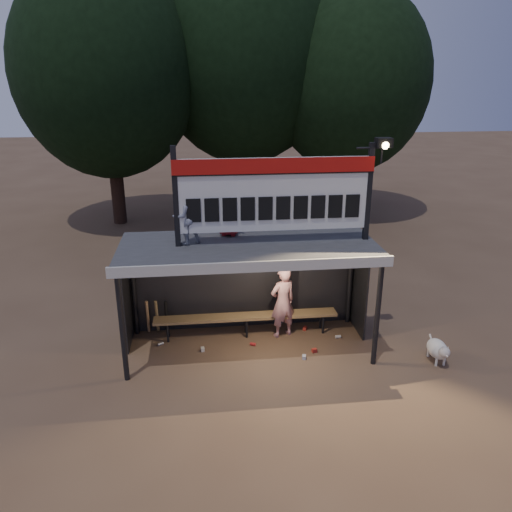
{
  "coord_description": "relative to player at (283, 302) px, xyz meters",
  "views": [
    {
      "loc": [
        -0.91,
        -9.18,
        5.41
      ],
      "look_at": [
        0.2,
        0.4,
        1.9
      ],
      "focal_mm": 35.0,
      "sensor_mm": 36.0,
      "label": 1
    }
  ],
  "objects": [
    {
      "name": "bench",
      "position": [
        -0.78,
        0.11,
        -0.37
      ],
      "size": [
        4.0,
        0.35,
        0.48
      ],
      "color": "olive",
      "rests_on": "ground"
    },
    {
      "name": "tree_right",
      "position": [
        4.22,
        10.06,
        4.38
      ],
      "size": [
        6.08,
        6.08,
        8.72
      ],
      "color": "black",
      "rests_on": "ground"
    },
    {
      "name": "ground",
      "position": [
        -0.78,
        -0.44,
        -0.81
      ],
      "size": [
        80.0,
        80.0,
        0.0
      ],
      "primitive_type": "plane",
      "color": "#503928",
      "rests_on": "ground"
    },
    {
      "name": "litter",
      "position": [
        -0.35,
        -0.42,
        -0.77
      ],
      "size": [
        3.96,
        1.31,
        0.08
      ],
      "color": "#AC261D",
      "rests_on": "ground"
    },
    {
      "name": "player",
      "position": [
        0.0,
        0.0,
        0.0
      ],
      "size": [
        0.69,
        0.57,
        1.61
      ],
      "primitive_type": "imported",
      "rotation": [
        0.0,
        0.0,
        3.52
      ],
      "color": "silver",
      "rests_on": "ground"
    },
    {
      "name": "tree_left",
      "position": [
        -4.78,
        9.56,
        4.71
      ],
      "size": [
        6.46,
        6.46,
        9.27
      ],
      "color": "black",
      "rests_on": "ground"
    },
    {
      "name": "dog",
      "position": [
        2.9,
        -1.43,
        -0.53
      ],
      "size": [
        0.36,
        0.81,
        0.49
      ],
      "color": "white",
      "rests_on": "ground"
    },
    {
      "name": "tree_mid",
      "position": [
        0.22,
        11.06,
        5.36
      ],
      "size": [
        7.22,
        7.22,
        10.36
      ],
      "color": "black",
      "rests_on": "ground"
    },
    {
      "name": "child_b",
      "position": [
        -1.13,
        0.12,
        2.04
      ],
      "size": [
        0.57,
        0.44,
        1.04
      ],
      "primitive_type": "imported",
      "rotation": [
        0.0,
        0.0,
        2.91
      ],
      "color": "maroon",
      "rests_on": "dugout_shelter"
    },
    {
      "name": "bats",
      "position": [
        -2.72,
        0.38,
        -0.38
      ],
      "size": [
        0.49,
        0.33,
        0.84
      ],
      "color": "#A5794D",
      "rests_on": "ground"
    },
    {
      "name": "child_a",
      "position": [
        -1.97,
        -0.34,
        2.06
      ],
      "size": [
        0.66,
        0.61,
        1.09
      ],
      "primitive_type": "imported",
      "rotation": [
        0.0,
        0.0,
        3.62
      ],
      "color": "gray",
      "rests_on": "dugout_shelter"
    },
    {
      "name": "dugout_shelter",
      "position": [
        -0.78,
        -0.2,
        1.04
      ],
      "size": [
        5.1,
        2.08,
        2.32
      ],
      "color": "#373739",
      "rests_on": "ground"
    },
    {
      "name": "scoreboard_assembly",
      "position": [
        -0.23,
        -0.45,
        2.52
      ],
      "size": [
        4.1,
        0.27,
        1.99
      ],
      "color": "black",
      "rests_on": "dugout_shelter"
    }
  ]
}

